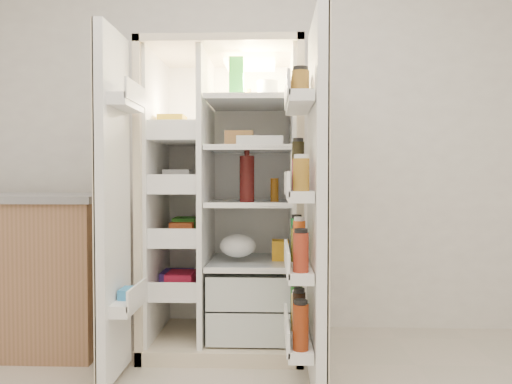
{
  "coord_description": "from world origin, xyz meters",
  "views": [
    {
      "loc": [
        0.1,
        -1.33,
        1.04
      ],
      "look_at": [
        0.01,
        1.25,
        0.96
      ],
      "focal_mm": 34.0,
      "sensor_mm": 36.0,
      "label": 1
    }
  ],
  "objects": [
    {
      "name": "wall_back",
      "position": [
        0.0,
        2.0,
        1.35
      ],
      "size": [
        4.0,
        0.02,
        2.7
      ],
      "primitive_type": "cube",
      "color": "white",
      "rests_on": "floor"
    },
    {
      "name": "kitchen_counter",
      "position": [
        -1.52,
        1.56,
        0.47
      ],
      "size": [
        1.28,
        0.68,
        0.93
      ],
      "color": "#986B4C",
      "rests_on": "floor"
    },
    {
      "name": "fridge_door",
      "position": [
        0.29,
        0.96,
        0.87
      ],
      "size": [
        0.17,
        0.58,
        1.72
      ],
      "color": "white",
      "rests_on": "floor"
    },
    {
      "name": "freezer_door",
      "position": [
        -0.69,
        1.05,
        0.89
      ],
      "size": [
        0.15,
        0.4,
        1.72
      ],
      "color": "white",
      "rests_on": "floor"
    },
    {
      "name": "refrigerator",
      "position": [
        -0.18,
        1.65,
        0.75
      ],
      "size": [
        0.92,
        0.7,
        1.8
      ],
      "color": "beige",
      "rests_on": "floor"
    }
  ]
}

